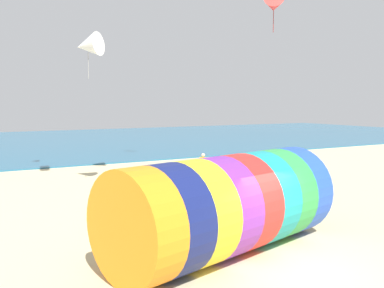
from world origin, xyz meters
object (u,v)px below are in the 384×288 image
Objects in this scene: giant_inflatable_tube at (225,205)px; bystander_near_water at (310,168)px; kite_red_delta at (274,5)px; kite_handler at (290,197)px; bystander_far_left at (203,167)px; kite_white_delta at (88,45)px; bystander_mid_beach at (224,185)px.

bystander_near_water is at bearing 33.89° from giant_inflatable_tube.
giant_inflatable_tube is at bearing -137.01° from kite_red_delta.
kite_handler is 8.67m from bystander_far_left.
kite_red_delta reaches higher than kite_white_delta.
bystander_near_water is (5.80, 4.78, 0.09)m from kite_handler.
giant_inflatable_tube is 4.98m from kite_handler.
bystander_mid_beach is 5.74m from bystander_far_left.
kite_handler is at bearing -57.27° from kite_white_delta.
kite_white_delta reaches higher than bystander_far_left.
giant_inflatable_tube is 3.84× the size of kite_red_delta.
bystander_far_left is (2.11, 5.34, -0.03)m from bystander_mid_beach.
bystander_far_left is (6.64, 0.07, -6.51)m from kite_white_delta.
bystander_mid_beach is 1.03× the size of bystander_far_left.
giant_inflatable_tube is 6.45m from bystander_mid_beach.
giant_inflatable_tube is 12.11m from bystander_far_left.
kite_red_delta is (3.31, 5.12, 8.77)m from kite_handler.
giant_inflatable_tube reaches higher than bystander_mid_beach.
kite_handler is at bearing -140.55° from bystander_near_water.
bystander_near_water is 1.05× the size of bystander_mid_beach.
giant_inflatable_tube is at bearing -84.51° from kite_white_delta.
giant_inflatable_tube is 4.86× the size of bystander_mid_beach.
bystander_mid_beach is (3.51, 5.37, -0.64)m from giant_inflatable_tube.
kite_handler is 10.68m from kite_red_delta.
kite_red_delta is 9.68m from kite_white_delta.
kite_red_delta is at bearing 42.99° from giant_inflatable_tube.
kite_white_delta is 9.50m from bystander_mid_beach.
kite_handler is 7.52m from bystander_near_water.
kite_white_delta is 1.41× the size of bystander_far_left.
bystander_mid_beach reaches higher than bystander_far_left.
bystander_near_water is at bearing -39.45° from bystander_far_left.
kite_red_delta reaches higher than bystander_near_water.
bystander_mid_beach reaches higher than kite_handler.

